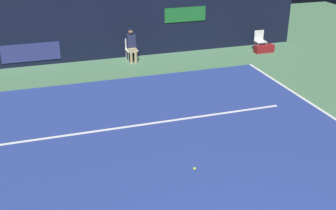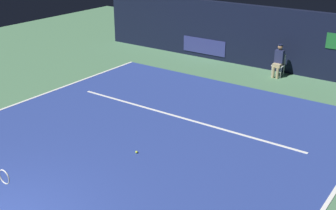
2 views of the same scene
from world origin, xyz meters
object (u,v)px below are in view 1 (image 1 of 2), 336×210
object	(u,v)px
courtside_chair_near	(260,40)
equipment_bag	(264,49)
tennis_ball	(195,169)
line_judge_on_chair	(132,45)

from	to	relation	value
courtside_chair_near	equipment_bag	size ratio (longest dim) A/B	1.05
tennis_ball	equipment_bag	bearing A→B (deg)	51.55
equipment_bag	courtside_chair_near	bearing A→B (deg)	109.80
line_judge_on_chair	courtside_chair_near	distance (m)	5.58
courtside_chair_near	equipment_bag	xyz separation A→B (m)	(0.09, -0.25, -0.34)
tennis_ball	equipment_bag	distance (m)	9.97
line_judge_on_chair	tennis_ball	xyz separation A→B (m)	(-0.53, -8.34, -0.64)
line_judge_on_chair	tennis_ball	bearing A→B (deg)	-93.64
line_judge_on_chair	courtside_chair_near	world-z (taller)	line_judge_on_chair
courtside_chair_near	equipment_bag	bearing A→B (deg)	-69.51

